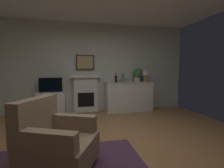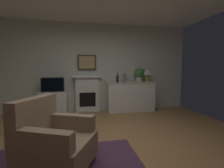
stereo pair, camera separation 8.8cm
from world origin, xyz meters
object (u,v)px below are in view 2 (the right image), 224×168
(wine_glass_center, at_px, (132,78))
(potted_plant_small, at_px, (139,74))
(wine_glass_left, at_px, (129,78))
(vase_decorative, at_px, (124,78))
(table_lamp, at_px, (147,73))
(tv_set, at_px, (53,85))
(fireplace_unit, at_px, (87,94))
(armchair, at_px, (53,141))
(sideboard_cabinet, at_px, (131,97))
(framed_picture, at_px, (87,62))
(tv_cabinet, at_px, (53,103))
(wine_bottle, at_px, (117,79))

(wine_glass_center, height_order, potted_plant_small, potted_plant_small)
(wine_glass_left, distance_m, vase_decorative, 0.15)
(table_lamp, distance_m, tv_set, 2.86)
(fireplace_unit, xyz_separation_m, armchair, (-0.57, -2.93, -0.17))
(sideboard_cabinet, height_order, vase_decorative, vase_decorative)
(framed_picture, xyz_separation_m, tv_cabinet, (-0.97, -0.21, -1.17))
(fireplace_unit, relative_size, wine_glass_left, 6.67)
(wine_glass_center, height_order, vase_decorative, vase_decorative)
(framed_picture, distance_m, wine_bottle, 1.05)
(wine_bottle, xyz_separation_m, wine_glass_center, (0.47, 0.01, 0.01))
(table_lamp, bearing_deg, wine_glass_left, -176.58)
(fireplace_unit, distance_m, wine_glass_center, 1.45)
(fireplace_unit, xyz_separation_m, wine_bottle, (0.89, -0.22, 0.47))
(wine_glass_center, distance_m, tv_set, 2.34)
(vase_decorative, distance_m, tv_cabinet, 2.20)
(sideboard_cabinet, bearing_deg, table_lamp, 0.00)
(fireplace_unit, relative_size, tv_set, 1.77)
(framed_picture, height_order, wine_glass_left, framed_picture)
(wine_glass_center, xyz_separation_m, armchair, (-1.92, -2.71, -0.65))
(framed_picture, relative_size, table_lamp, 1.37)
(wine_glass_left, relative_size, tv_set, 0.27)
(vase_decorative, distance_m, armchair, 3.24)
(fireplace_unit, height_order, tv_set, fireplace_unit)
(potted_plant_small, bearing_deg, wine_glass_center, -161.73)
(fireplace_unit, distance_m, wine_bottle, 1.03)
(armchair, bearing_deg, potted_plant_small, 52.01)
(framed_picture, relative_size, vase_decorative, 1.96)
(fireplace_unit, height_order, wine_glass_left, fireplace_unit)
(wine_glass_left, height_order, tv_cabinet, wine_glass_left)
(framed_picture, relative_size, wine_glass_center, 3.33)
(wine_bottle, xyz_separation_m, tv_cabinet, (-1.86, 0.06, -0.68))
(fireplace_unit, relative_size, framed_picture, 2.00)
(vase_decorative, bearing_deg, tv_cabinet, 178.21)
(wine_glass_left, bearing_deg, sideboard_cabinet, 27.20)
(sideboard_cabinet, distance_m, tv_set, 2.33)
(fireplace_unit, relative_size, vase_decorative, 3.91)
(fireplace_unit, height_order, potted_plant_small, potted_plant_small)
(tv_cabinet, bearing_deg, table_lamp, -0.30)
(sideboard_cabinet, xyz_separation_m, vase_decorative, (-0.22, -0.05, 0.59))
(table_lamp, height_order, vase_decorative, table_lamp)
(framed_picture, bearing_deg, fireplace_unit, -90.00)
(fireplace_unit, bearing_deg, wine_glass_center, -9.10)
(table_lamp, relative_size, armchair, 0.38)
(table_lamp, relative_size, wine_glass_left, 2.42)
(tv_cabinet, bearing_deg, fireplace_unit, 9.45)
(wine_glass_center, height_order, tv_set, wine_glass_center)
(vase_decorative, bearing_deg, framed_picture, 166.12)
(table_lamp, xyz_separation_m, tv_set, (-2.84, -0.01, -0.32))
(vase_decorative, relative_size, potted_plant_small, 0.65)
(wine_bottle, distance_m, wine_glass_center, 0.47)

